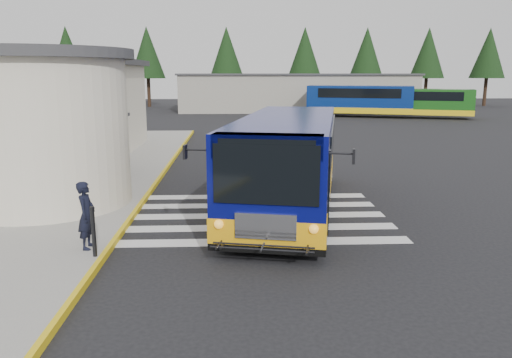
{
  "coord_description": "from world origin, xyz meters",
  "views": [
    {
      "loc": [
        -0.99,
        -15.31,
        4.22
      ],
      "look_at": [
        -0.37,
        -0.5,
        1.08
      ],
      "focal_mm": 35.0,
      "sensor_mm": 36.0,
      "label": 1
    }
  ],
  "objects_px": {
    "bollard": "(93,232)",
    "pedestrian_b": "(113,179)",
    "transit_bus": "(288,166)",
    "pedestrian_a": "(87,215)",
    "far_bus_b": "(422,102)",
    "far_bus_a": "(360,99)"
  },
  "relations": [
    {
      "from": "far_bus_a",
      "to": "far_bus_b",
      "type": "xyz_separation_m",
      "value": [
        5.62,
        -1.7,
        -0.15
      ]
    },
    {
      "from": "pedestrian_a",
      "to": "far_bus_b",
      "type": "distance_m",
      "value": 41.94
    },
    {
      "from": "bollard",
      "to": "far_bus_a",
      "type": "bearing_deg",
      "value": 67.97
    },
    {
      "from": "transit_bus",
      "to": "far_bus_a",
      "type": "height_order",
      "value": "far_bus_a"
    },
    {
      "from": "pedestrian_a",
      "to": "bollard",
      "type": "height_order",
      "value": "pedestrian_a"
    },
    {
      "from": "far_bus_b",
      "to": "transit_bus",
      "type": "bearing_deg",
      "value": 172.58
    },
    {
      "from": "far_bus_a",
      "to": "far_bus_b",
      "type": "bearing_deg",
      "value": -88.82
    },
    {
      "from": "bollard",
      "to": "far_bus_a",
      "type": "relative_size",
      "value": 0.11
    },
    {
      "from": "bollard",
      "to": "far_bus_b",
      "type": "relative_size",
      "value": 0.12
    },
    {
      "from": "transit_bus",
      "to": "pedestrian_a",
      "type": "relative_size",
      "value": 6.59
    },
    {
      "from": "pedestrian_a",
      "to": "far_bus_b",
      "type": "bearing_deg",
      "value": -28.1
    },
    {
      "from": "far_bus_a",
      "to": "bollard",
      "type": "bearing_deg",
      "value": 175.98
    },
    {
      "from": "pedestrian_a",
      "to": "far_bus_b",
      "type": "height_order",
      "value": "far_bus_b"
    },
    {
      "from": "transit_bus",
      "to": "pedestrian_b",
      "type": "xyz_separation_m",
      "value": [
        -5.45,
        0.17,
        -0.41
      ]
    },
    {
      "from": "bollard",
      "to": "pedestrian_a",
      "type": "bearing_deg",
      "value": 118.13
    },
    {
      "from": "bollard",
      "to": "pedestrian_b",
      "type": "bearing_deg",
      "value": 97.8
    },
    {
      "from": "transit_bus",
      "to": "far_bus_a",
      "type": "xyz_separation_m",
      "value": [
        10.67,
        33.96,
        0.3
      ]
    },
    {
      "from": "pedestrian_b",
      "to": "far_bus_a",
      "type": "relative_size",
      "value": 0.16
    },
    {
      "from": "pedestrian_a",
      "to": "pedestrian_b",
      "type": "height_order",
      "value": "pedestrian_b"
    },
    {
      "from": "pedestrian_b",
      "to": "far_bus_b",
      "type": "xyz_separation_m",
      "value": [
        21.74,
        32.09,
        0.56
      ]
    },
    {
      "from": "transit_bus",
      "to": "bollard",
      "type": "height_order",
      "value": "transit_bus"
    },
    {
      "from": "pedestrian_b",
      "to": "bollard",
      "type": "xyz_separation_m",
      "value": [
        0.62,
        -4.52,
        -0.25
      ]
    }
  ]
}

